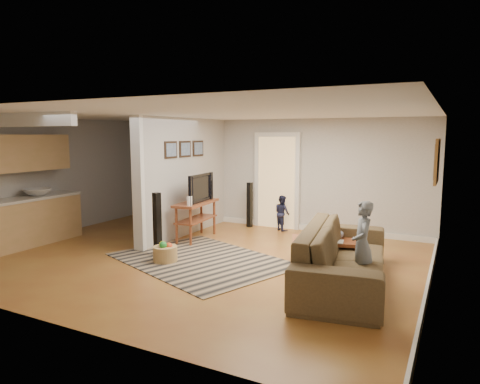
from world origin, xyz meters
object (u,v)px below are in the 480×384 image
sofa (343,283)px  tv_console (196,205)px  speaker_left (157,224)px  toddler (282,230)px  coffee_table (326,244)px  toy_basket (165,253)px  child (361,286)px  speaker_right (250,205)px

sofa → tv_console: size_ratio=2.24×
speaker_left → toddler: 3.21m
coffee_table → sofa: bearing=-58.7°
toddler → toy_basket: bearing=110.9°
sofa → tv_console: bearing=60.5°
speaker_left → toy_basket: (0.36, -0.26, -0.42)m
sofa → toy_basket: size_ratio=6.98×
toddler → speaker_left: bearing=103.4°
child → tv_console: bearing=-128.1°
sofa → toddler: sofa is taller
speaker_left → speaker_right: 2.93m
coffee_table → toddler: 2.59m
sofa → speaker_left: (-3.31, -0.06, 0.57)m
speaker_right → toddler: speaker_right is taller
coffee_table → toy_basket: bearing=-155.3°
coffee_table → toddler: size_ratio=1.53×
coffee_table → tv_console: tv_console is taller
toddler → tv_console: bearing=87.7°
speaker_left → speaker_right: size_ratio=1.08×
speaker_left → child: speaker_left is taller
child → toddler: bearing=-159.3°
coffee_table → tv_console: 2.90m
coffee_table → speaker_left: 2.96m
sofa → speaker_left: 3.36m
speaker_left → toddler: (1.24, 2.90, -0.57)m
sofa → speaker_right: speaker_right is taller
speaker_right → toddler: size_ratio=1.31×
sofa → speaker_left: bearing=82.3°
tv_console → child: 3.88m
speaker_right → child: (3.14, -2.86, -0.53)m
speaker_right → toddler: (0.81, 0.00, -0.53)m
coffee_table → tv_console: bearing=170.8°
child → sofa: bearing=-111.4°
coffee_table → speaker_left: size_ratio=1.08×
child → toy_basket: bearing=-103.0°
tv_console → toy_basket: 1.73m
toy_basket → toddler: toddler is taller
coffee_table → speaker_right: speaker_right is taller
tv_console → speaker_left: speaker_left is taller
sofa → toy_basket: bearing=87.5°
coffee_table → toddler: (-1.57, 2.03, -0.33)m
tv_console → toddler: (1.27, 1.57, -0.71)m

